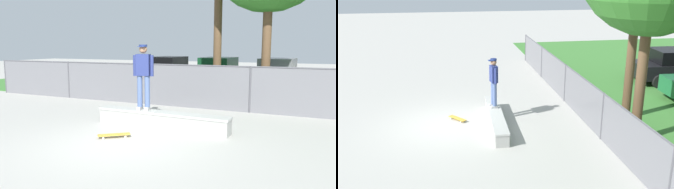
# 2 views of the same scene
# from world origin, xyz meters

# --- Properties ---
(ground_plane) EXTENTS (80.00, 80.00, 0.00)m
(ground_plane) POSITION_xyz_m (0.00, 0.00, 0.00)
(ground_plane) COLOR #ADAAA3
(concrete_ledge) EXTENTS (3.94, 0.60, 0.47)m
(concrete_ledge) POSITION_xyz_m (0.17, 1.70, 0.24)
(concrete_ledge) COLOR #999993
(concrete_ledge) RESTS_ON ground
(skateboarder) EXTENTS (0.59, 0.34, 1.84)m
(skateboarder) POSITION_xyz_m (-0.38, 1.71, 1.50)
(skateboarder) COLOR beige
(skateboarder) RESTS_ON concrete_ledge
(skateboard) EXTENTS (0.75, 0.66, 0.09)m
(skateboard) POSITION_xyz_m (-0.49, 0.35, 0.07)
(skateboard) COLOR gold
(skateboard) RESTS_ON ground
(chainlink_fence) EXTENTS (19.75, 0.07, 1.60)m
(chainlink_fence) POSITION_xyz_m (0.00, 4.94, 0.88)
(chainlink_fence) COLOR #4C4C51
(chainlink_fence) RESTS_ON ground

